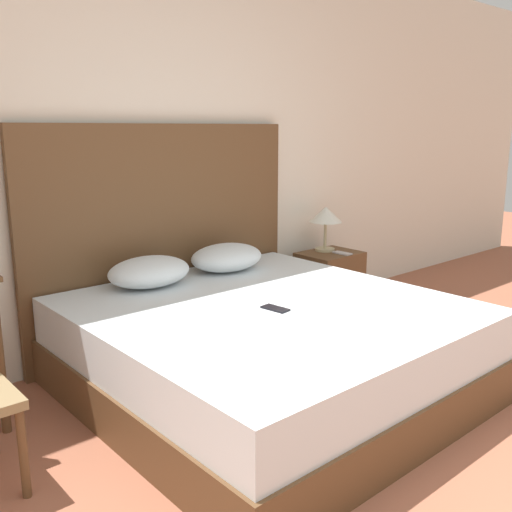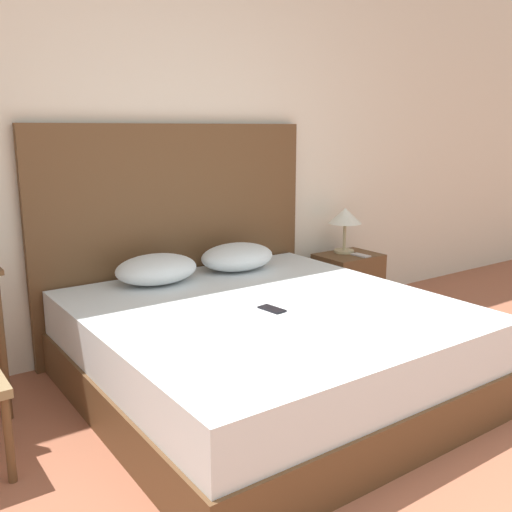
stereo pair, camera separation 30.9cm
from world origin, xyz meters
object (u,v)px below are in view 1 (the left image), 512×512
bed (268,349)px  table_lamp (326,217)px  phone_on_nightstand (342,253)px  nightstand (329,282)px  phone_on_bed (275,308)px

bed → table_lamp: bearing=31.0°
bed → phone_on_nightstand: 1.54m
table_lamp → phone_on_nightstand: 0.32m
nightstand → phone_on_bed: bearing=-148.6°
phone_on_bed → nightstand: phone_on_bed is taller
phone_on_bed → table_lamp: bearing=33.2°
bed → nightstand: 1.53m
nightstand → phone_on_nightstand: bearing=-67.1°
phone_on_bed → nightstand: size_ratio=0.33×
nightstand → table_lamp: bearing=74.9°
bed → phone_on_bed: phone_on_bed is taller
bed → phone_on_bed: 0.28m
nightstand → phone_on_nightstand: (0.04, -0.09, 0.24)m
bed → phone_on_bed: bearing=-109.5°
phone_on_bed → table_lamp: (1.39, 0.91, 0.24)m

